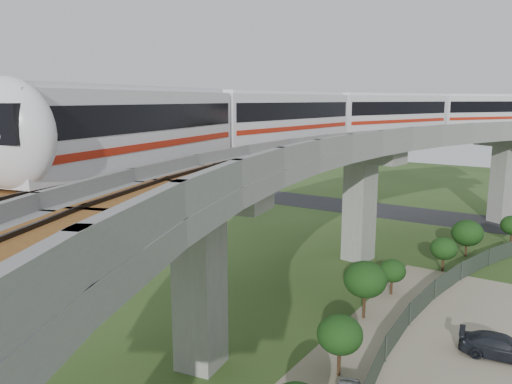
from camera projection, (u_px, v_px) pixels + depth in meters
ground at (288, 296)px, 34.74m from camera, size 160.00×160.00×0.00m
dirt_lot at (505, 367)px, 25.48m from camera, size 18.00×26.00×0.04m
asphalt_road at (414, 214)px, 59.30m from camera, size 60.00×8.00×0.03m
viaduct at (343, 172)px, 30.99m from camera, size 19.58×73.98×11.40m
metro_train at (360, 114)px, 39.58m from camera, size 15.79×60.53×3.64m
fence at (431, 319)px, 29.29m from camera, size 3.87×38.73×1.50m
tree_0 at (512, 225)px, 46.48m from camera, size 2.12×2.12×2.82m
tree_1 at (467, 233)px, 43.07m from camera, size 2.66×2.66×3.24m
tree_2 at (444, 249)px, 39.30m from camera, size 2.09×2.09×2.79m
tree_3 at (392, 271)px, 34.63m from camera, size 1.88×1.88×2.55m
tree_4 at (365, 279)px, 30.68m from camera, size 2.66×2.66×3.70m
tree_5 at (340, 335)px, 24.29m from camera, size 2.26×2.26×3.15m
car_dark at (502, 347)px, 26.23m from camera, size 4.43×2.32×1.23m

